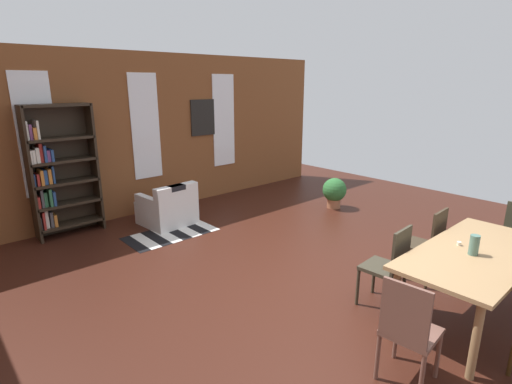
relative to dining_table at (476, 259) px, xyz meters
name	(u,v)px	position (x,y,z in m)	size (l,w,h in m)	color
ground_plane	(328,297)	(-0.76, 1.24, -0.69)	(11.19, 11.19, 0.00)	#3A1911
back_wall_brick	(144,135)	(-0.76, 5.60, 0.79)	(8.73, 0.12, 2.94)	brown
window_pane_0	(37,135)	(-2.57, 5.53, 0.93)	(0.55, 0.02, 1.91)	white
window_pane_1	(145,127)	(-0.76, 5.53, 0.93)	(0.55, 0.02, 1.91)	white
window_pane_2	(224,121)	(1.04, 5.53, 0.93)	(0.55, 0.02, 1.91)	white
dining_table	(476,259)	(0.00, 0.00, 0.00)	(1.99, 0.92, 0.77)	#9C784F
vase_on_table	(474,245)	(-0.12, 0.00, 0.18)	(0.09, 0.09, 0.20)	#4C7266
tealight_candle_0	(459,244)	(0.01, 0.18, 0.10)	(0.04, 0.04, 0.04)	silver
dining_chair_far_right	(428,243)	(0.45, 0.69, -0.17)	(0.42, 0.42, 0.95)	#362B1D
dining_chair_far_left	(389,265)	(-0.44, 0.69, -0.17)	(0.42, 0.42, 0.95)	#353024
dining_chair_head_left	(408,329)	(-1.37, -0.01, -0.17)	(0.44, 0.44, 0.95)	brown
bookshelf_tall	(58,172)	(-2.40, 5.34, 0.36)	(1.01, 0.34, 2.09)	#2D2319
armchair_white	(168,209)	(-0.89, 4.64, -0.41)	(0.86, 0.86, 0.75)	white
potted_plant_by_shelf	(334,191)	(2.02, 3.27, -0.35)	(0.47, 0.47, 0.60)	#9E6042
striped_rug	(171,234)	(-1.11, 4.19, -0.68)	(1.46, 0.75, 0.01)	black
framed_picture	(203,118)	(0.50, 5.52, 1.03)	(0.56, 0.03, 0.72)	black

